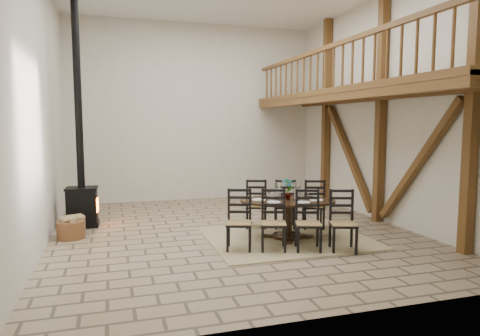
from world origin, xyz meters
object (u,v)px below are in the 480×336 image
object	(u,v)px
wood_stove	(81,174)
log_basket	(71,229)
log_stack	(76,225)
dining_table	(288,220)

from	to	relation	value
wood_stove	log_basket	distance (m)	1.34
log_stack	log_basket	bearing A→B (deg)	-110.12
dining_table	log_stack	xyz separation A→B (m)	(-3.87, 1.48, -0.18)
wood_stove	log_basket	world-z (taller)	wood_stove
dining_table	wood_stove	distance (m)	4.45
wood_stove	log_stack	world-z (taller)	wood_stove
dining_table	log_basket	size ratio (longest dim) A/B	4.89
dining_table	wood_stove	size ratio (longest dim) A/B	0.50
wood_stove	log_basket	bearing A→B (deg)	-97.25
dining_table	wood_stove	bearing A→B (deg)	168.46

